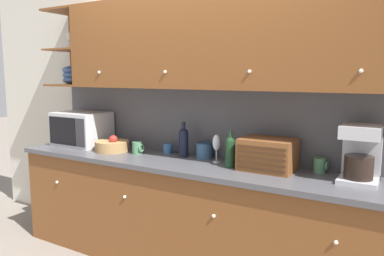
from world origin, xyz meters
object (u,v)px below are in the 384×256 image
at_px(mug_patterned_third, 137,148).
at_px(wine_glass, 216,143).
at_px(coffee_maker, 360,153).
at_px(bread_box, 268,154).
at_px(second_wine_bottle, 184,141).
at_px(mug_blue_second, 320,165).
at_px(wine_bottle, 230,151).
at_px(storage_canister, 204,150).
at_px(microwave, 82,129).
at_px(mug, 168,148).
at_px(fruit_basket, 112,146).

bearing_deg(mug_patterned_third, wine_glass, 5.41).
distance_m(mug_patterned_third, coffee_maker, 1.82).
bearing_deg(bread_box, second_wine_bottle, 174.76).
bearing_deg(mug_blue_second, wine_bottle, -162.86).
height_order(mug_patterned_third, storage_canister, storage_canister).
height_order(microwave, mug_blue_second, microwave).
height_order(mug, coffee_maker, coffee_maker).
height_order(fruit_basket, mug, fruit_basket).
distance_m(microwave, wine_glass, 1.49).
relative_size(fruit_basket, coffee_maker, 0.82).
bearing_deg(fruit_basket, wine_bottle, -0.08).
height_order(fruit_basket, storage_canister, fruit_basket).
xyz_separation_m(second_wine_bottle, wine_bottle, (0.50, -0.14, -0.01)).
bearing_deg(fruit_basket, coffee_maker, 2.49).
height_order(mug_patterned_third, mug_blue_second, mug_patterned_third).
distance_m(storage_canister, bread_box, 0.61).
height_order(storage_canister, coffee_maker, coffee_maker).
bearing_deg(bread_box, mug, 173.47).
height_order(bread_box, mug_blue_second, bread_box).
relative_size(second_wine_bottle, coffee_maker, 0.79).
bearing_deg(second_wine_bottle, wine_bottle, -15.69).
bearing_deg(coffee_maker, microwave, -179.37).
bearing_deg(bread_box, fruit_basket, -177.32).
xyz_separation_m(fruit_basket, mug_patterned_third, (0.28, 0.02, 0.00)).
height_order(microwave, bread_box, microwave).
distance_m(second_wine_bottle, storage_canister, 0.20).
height_order(wine_glass, mug_blue_second, wine_glass).
bearing_deg(wine_glass, mug_blue_second, 7.38).
relative_size(storage_canister, wine_glass, 0.64).
bearing_deg(coffee_maker, wine_glass, -179.88).
bearing_deg(storage_canister, fruit_basket, -167.94).
distance_m(mug, second_wine_bottle, 0.22).
bearing_deg(microwave, mug_blue_second, 3.20).
bearing_deg(fruit_basket, storage_canister, 12.06).
distance_m(mug_patterned_third, wine_bottle, 0.92).
height_order(microwave, coffee_maker, coffee_maker).
relative_size(mug_patterned_third, wine_glass, 0.47).
height_order(microwave, mug, microwave).
distance_m(microwave, coffee_maker, 2.55).
height_order(wine_bottle, bread_box, wine_bottle).
bearing_deg(mug, microwave, -173.03).
distance_m(second_wine_bottle, mug_blue_second, 1.13).
xyz_separation_m(mug_patterned_third, bread_box, (1.19, 0.05, 0.06)).
distance_m(mug_blue_second, coffee_maker, 0.32).
xyz_separation_m(mug, second_wine_bottle, (0.19, -0.04, 0.09)).
distance_m(microwave, wine_bottle, 1.65).
relative_size(mug_patterned_third, coffee_maker, 0.28).
height_order(wine_glass, coffee_maker, coffee_maker).
bearing_deg(mug_blue_second, coffee_maker, -20.15).
xyz_separation_m(fruit_basket, storage_canister, (0.87, 0.19, 0.02)).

